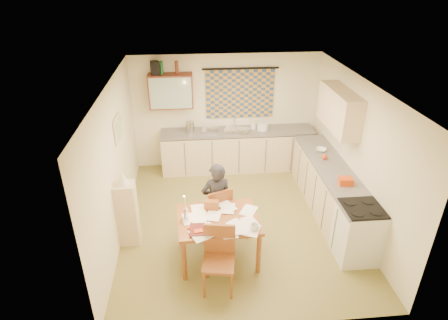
{
  "coord_description": "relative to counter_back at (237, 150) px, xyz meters",
  "views": [
    {
      "loc": [
        -0.75,
        -5.44,
        4.09
      ],
      "look_at": [
        -0.23,
        0.2,
        1.13
      ],
      "focal_mm": 30.0,
      "sensor_mm": 36.0,
      "label": 1
    }
  ],
  "objects": [
    {
      "name": "bowl",
      "position": [
        1.47,
        -1.14,
        0.49
      ],
      "size": [
        0.35,
        0.35,
        0.05
      ],
      "primitive_type": "imported",
      "rotation": [
        0.0,
        0.0,
        -0.43
      ],
      "color": "white",
      "rests_on": "counter_right"
    },
    {
      "name": "dining_table",
      "position": [
        -0.65,
        -2.87,
        -0.07
      ],
      "size": [
        1.25,
        0.97,
        0.75
      ],
      "rotation": [
        0.0,
        0.0,
        0.05
      ],
      "color": "brown",
      "rests_on": "floor"
    },
    {
      "name": "upper_cabinet_right",
      "position": [
        1.6,
        -1.4,
        1.4
      ],
      "size": [
        0.34,
        1.3,
        0.7
      ],
      "primitive_type": "cube",
      "color": "#D2B68D",
      "rests_on": "wall_right"
    },
    {
      "name": "stove",
      "position": [
        1.47,
        -3.06,
        0.01
      ],
      "size": [
        0.6,
        0.6,
        0.93
      ],
      "color": "white",
      "rests_on": "floor"
    },
    {
      "name": "chair_far",
      "position": [
        -0.65,
        -2.29,
        -0.16
      ],
      "size": [
        0.55,
        0.55,
        0.95
      ],
      "rotation": [
        0.0,
        0.0,
        3.51
      ],
      "color": "brown",
      "rests_on": "floor"
    },
    {
      "name": "speaker",
      "position": [
        -1.66,
        0.13,
        1.83
      ],
      "size": [
        0.2,
        0.23,
        0.26
      ],
      "primitive_type": "cube",
      "rotation": [
        0.0,
        0.0,
        0.21
      ],
      "color": "black",
      "rests_on": "wall_cabinet"
    },
    {
      "name": "print_canvas",
      "position": [
        -2.17,
        -1.55,
        1.25
      ],
      "size": [
        0.01,
        0.42,
        0.32
      ],
      "primitive_type": "cube",
      "color": "beige",
      "rests_on": "wall_left"
    },
    {
      "name": "letter_rack",
      "position": [
        -0.73,
        -2.64,
        0.38
      ],
      "size": [
        0.24,
        0.14,
        0.16
      ],
      "primitive_type": "cube",
      "rotation": [
        0.0,
        0.0,
        -0.2
      ],
      "color": "brown",
      "rests_on": "dining_table"
    },
    {
      "name": "wall_cabinet_glass",
      "position": [
        -1.38,
        -0.04,
        1.35
      ],
      "size": [
        0.84,
        0.02,
        0.64
      ],
      "primitive_type": "cube",
      "color": "#99B2A5",
      "rests_on": "wall_back"
    },
    {
      "name": "mixing_bowl",
      "position": [
        0.54,
        0.0,
        0.55
      ],
      "size": [
        0.29,
        0.29,
        0.16
      ],
      "primitive_type": "cylinder",
      "rotation": [
        0.0,
        0.0,
        0.22
      ],
      "color": "white",
      "rests_on": "counter_back"
    },
    {
      "name": "eyeglasses",
      "position": [
        -0.51,
        -3.18,
        0.31
      ],
      "size": [
        0.14,
        0.07,
        0.02
      ],
      "primitive_type": "cube",
      "rotation": [
        0.0,
        0.0,
        0.2
      ],
      "color": "black",
      "rests_on": "dining_table"
    },
    {
      "name": "bottle_green",
      "position": [
        -1.53,
        0.13,
        1.83
      ],
      "size": [
        0.09,
        0.09,
        0.26
      ],
      "primitive_type": "cylinder",
      "rotation": [
        0.0,
        0.0,
        -0.31
      ],
      "color": "#195926",
      "rests_on": "wall_cabinet"
    },
    {
      "name": "bottle_brown",
      "position": [
        -1.23,
        0.13,
        1.83
      ],
      "size": [
        0.08,
        0.08,
        0.26
      ],
      "primitive_type": "cylinder",
      "rotation": [
        0.0,
        0.0,
        -0.23
      ],
      "color": "#5D2619",
      "rests_on": "wall_cabinet"
    },
    {
      "name": "fruit_orange",
      "position": [
        1.42,
        -1.48,
        0.52
      ],
      "size": [
        0.1,
        0.1,
        0.1
      ],
      "primitive_type": "sphere",
      "color": "#D2430D",
      "rests_on": "counter_right"
    },
    {
      "name": "chair_near",
      "position": [
        -0.69,
        -3.48,
        -0.15
      ],
      "size": [
        0.5,
        0.5,
        0.96
      ],
      "rotation": [
        0.0,
        0.0,
        -0.16
      ],
      "color": "brown",
      "rests_on": "floor"
    },
    {
      "name": "soap_bottle",
      "position": [
        0.34,
        0.05,
        0.56
      ],
      "size": [
        0.13,
        0.13,
        0.17
      ],
      "primitive_type": "imported",
      "rotation": [
        0.0,
        0.0,
        0.37
      ],
      "color": "white",
      "rests_on": "counter_back"
    },
    {
      "name": "wall_left",
      "position": [
        -2.24,
        -1.95,
        0.8
      ],
      "size": [
        0.02,
        4.5,
        2.5
      ],
      "primitive_type": "cube",
      "color": "#F3EBC5",
      "rests_on": "floor"
    },
    {
      "name": "kettle",
      "position": [
        -1.02,
        0.0,
        0.59
      ],
      "size": [
        0.23,
        0.23,
        0.24
      ],
      "primitive_type": "cylinder",
      "rotation": [
        0.0,
        0.0,
        0.39
      ],
      "color": "silver",
      "rests_on": "counter_back"
    },
    {
      "name": "candle",
      "position": [
        -1.13,
        -2.86,
        0.59
      ],
      "size": [
        0.03,
        0.03,
        0.22
      ],
      "primitive_type": "cylinder",
      "rotation": [
        0.0,
        0.0,
        -0.19
      ],
      "color": "white",
      "rests_on": "dining_table"
    },
    {
      "name": "window_blind",
      "position": [
        0.07,
        0.27,
        1.2
      ],
      "size": [
        1.45,
        0.03,
        1.05
      ],
      "primitive_type": "cube",
      "color": "navy",
      "rests_on": "wall_back"
    },
    {
      "name": "curtain_rod",
      "position": [
        0.07,
        0.25,
        1.75
      ],
      "size": [
        1.6,
        0.04,
        0.04
      ],
      "primitive_type": "cylinder",
      "rotation": [
        0.0,
        1.57,
        0.0
      ],
      "color": "black",
      "rests_on": "wall_back"
    },
    {
      "name": "ceiling",
      "position": [
        -0.23,
        -1.95,
        2.06
      ],
      "size": [
        4.0,
        4.5,
        0.02
      ],
      "primitive_type": "cube",
      "color": "white",
      "rests_on": "floor"
    },
    {
      "name": "wall_front",
      "position": [
        -0.23,
        -4.21,
        0.8
      ],
      "size": [
        4.0,
        0.02,
        2.5
      ],
      "primitive_type": "cube",
      "color": "#F3EBC5",
      "rests_on": "floor"
    },
    {
      "name": "book",
      "position": [
        -1.06,
        -2.98,
        0.31
      ],
      "size": [
        0.35,
        0.37,
        0.02
      ],
      "primitive_type": "imported",
      "rotation": [
        0.0,
        0.0,
        -0.39
      ],
      "color": "#D2430D",
      "rests_on": "dining_table"
    },
    {
      "name": "dish_rack",
      "position": [
        -0.59,
        0.0,
        0.5
      ],
      "size": [
        0.39,
        0.35,
        0.06
      ],
      "primitive_type": "cube",
      "rotation": [
        0.0,
        0.0,
        -0.16
      ],
      "color": "silver",
      "rests_on": "counter_back"
    },
    {
      "name": "wall_back",
      "position": [
        -0.23,
        0.31,
        0.8
      ],
      "size": [
        4.0,
        0.02,
        2.5
      ],
      "primitive_type": "cube",
      "color": "#F3EBC5",
      "rests_on": "floor"
    },
    {
      "name": "sink",
      "position": [
        -0.02,
        0.0,
        0.43
      ],
      "size": [
        0.65,
        0.58,
        0.1
      ],
      "primitive_type": "cube",
      "rotation": [
        0.0,
        0.0,
        -0.27
      ],
      "color": "silver",
      "rests_on": "counter_back"
    },
    {
      "name": "magazine",
      "position": [
        -1.08,
        -3.14,
        0.31
      ],
      "size": [
        0.24,
        0.31,
        0.03
      ],
      "primitive_type": "imported",
      "rotation": [
        0.0,
        0.0,
        -0.04
      ],
      "color": "maroon",
      "rests_on": "dining_table"
    },
    {
      "name": "shelf_stand",
      "position": [
        -2.07,
        -2.35,
        0.1
      ],
      "size": [
        0.32,
        0.3,
        1.11
      ],
      "primitive_type": "cube",
      "color": "#D2B68D",
      "rests_on": "floor"
    },
    {
      "name": "counter_back",
      "position": [
        0.0,
        0.0,
        0.0
      ],
      "size": [
        3.3,
        0.62,
        0.92
      ],
      "color": "#D2B68D",
      "rests_on": "floor"
    },
    {
      "name": "person",
      "position": [
        -0.63,
        -2.33,
        0.24
      ],
      "size": [
        0.59,
        0.46,
        1.38
      ],
      "primitive_type": "imported",
      "rotation": [
        0.0,
        0.0,
        3.28
      ],
      "color": "black",
      "rests_on": "floor"
    },
    {
      "name": "papers",
      "position": [
        -0.62,
        -2.98,
        0.31
      ],
      "size": [
        1.19,
        1.01,
        0.03
      ],
      "rotation": [
        0.0,
        0.0,
        0.05
      ],
      "color": "white",
      "rests_on": "dining_table"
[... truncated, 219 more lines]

